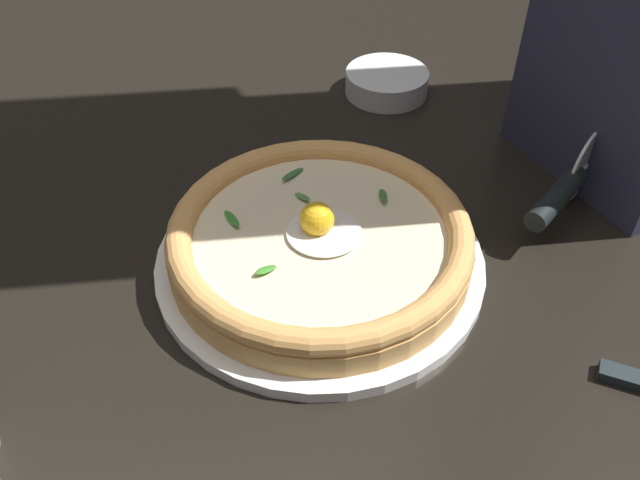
# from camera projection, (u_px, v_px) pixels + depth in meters

# --- Properties ---
(ground_plane) EXTENTS (2.40, 2.40, 0.03)m
(ground_plane) POSITION_uv_depth(u_px,v_px,m) (294.00, 299.00, 0.62)
(ground_plane) COLOR black
(ground_plane) RESTS_ON ground
(pizza_plate) EXTENTS (0.31, 0.31, 0.01)m
(pizza_plate) POSITION_uv_depth(u_px,v_px,m) (320.00, 260.00, 0.63)
(pizza_plate) COLOR white
(pizza_plate) RESTS_ON ground
(pizza) EXTENTS (0.28, 0.28, 0.06)m
(pizza) POSITION_uv_depth(u_px,v_px,m) (320.00, 239.00, 0.61)
(pizza) COLOR #DFA55B
(pizza) RESTS_ON pizza_plate
(side_bowl) EXTENTS (0.11, 0.11, 0.03)m
(side_bowl) POSITION_uv_depth(u_px,v_px,m) (387.00, 82.00, 0.86)
(side_bowl) COLOR white
(side_bowl) RESTS_ON ground
(pizza_cutter) EXTENTS (0.12, 0.11, 0.08)m
(pizza_cutter) POSITION_uv_depth(u_px,v_px,m) (565.00, 188.00, 0.65)
(pizza_cutter) COLOR silver
(pizza_cutter) RESTS_ON ground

